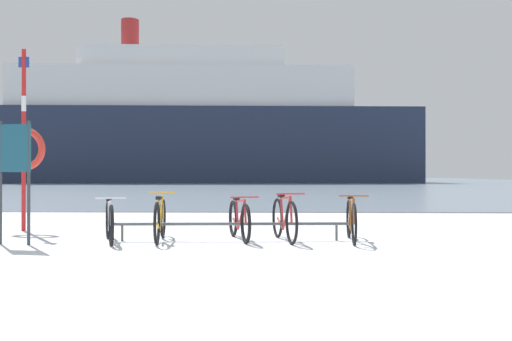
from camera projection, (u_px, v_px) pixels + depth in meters
name	position (u px, v px, depth m)	size (l,w,h in m)	color
ground	(261.00, 184.00, 59.99)	(80.00, 132.00, 0.08)	silver
bike_rack	(230.00, 225.00, 9.32)	(3.92, 0.26, 0.31)	#4C5156
bicycle_0	(110.00, 221.00, 9.18)	(0.67, 1.62, 0.74)	black
bicycle_1	(160.00, 219.00, 9.30)	(0.46, 1.66, 0.79)	black
bicycle_2	(239.00, 220.00, 9.44)	(0.59, 1.68, 0.75)	black
bicycle_3	(284.00, 219.00, 9.29)	(0.52, 1.66, 0.80)	black
bicycle_4	(351.00, 220.00, 9.24)	(0.46, 1.71, 0.78)	black
info_sign	(15.00, 161.00, 8.84)	(0.55, 0.13, 1.93)	#33383D
rescue_post	(24.00, 146.00, 10.93)	(0.85, 0.13, 3.52)	red
ferry_ship	(192.00, 128.00, 65.73)	(50.97, 14.55, 18.89)	#232D47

